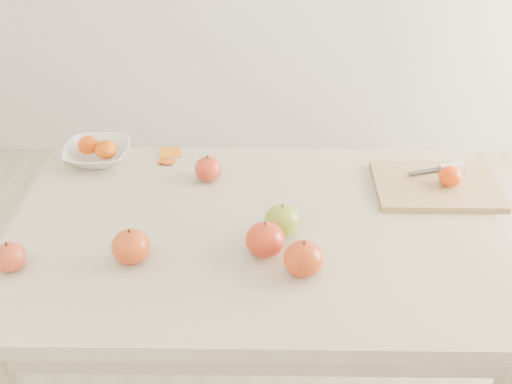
{
  "coord_description": "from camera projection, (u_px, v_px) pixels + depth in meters",
  "views": [
    {
      "loc": [
        0.02,
        -1.27,
        1.66
      ],
      "look_at": [
        0.0,
        0.05,
        0.82
      ],
      "focal_mm": 45.0,
      "sensor_mm": 36.0,
      "label": 1
    }
  ],
  "objects": [
    {
      "name": "apple_red_b",
      "position": [
        131.0,
        247.0,
        1.43
      ],
      "size": [
        0.09,
        0.09,
        0.08
      ],
      "primitive_type": "ellipsoid",
      "color": "#A01415",
      "rests_on": "table"
    },
    {
      "name": "apple_red_a",
      "position": [
        208.0,
        169.0,
        1.73
      ],
      "size": [
        0.07,
        0.07,
        0.07
      ],
      "primitive_type": "ellipsoid",
      "color": "#A20710",
      "rests_on": "table"
    },
    {
      "name": "bowl_tangerine_far",
      "position": [
        106.0,
        149.0,
        1.8
      ],
      "size": [
        0.06,
        0.06,
        0.05
      ],
      "primitive_type": "ellipsoid",
      "color": "#D04707",
      "rests_on": "fruit_bowl"
    },
    {
      "name": "apple_red_c",
      "position": [
        265.0,
        240.0,
        1.45
      ],
      "size": [
        0.09,
        0.09,
        0.08
      ],
      "primitive_type": "ellipsoid",
      "color": "maroon",
      "rests_on": "table"
    },
    {
      "name": "fruit_bowl",
      "position": [
        97.0,
        153.0,
        1.83
      ],
      "size": [
        0.19,
        0.19,
        0.05
      ],
      "primitive_type": "imported",
      "color": "white",
      "rests_on": "table"
    },
    {
      "name": "orange_peel_b",
      "position": [
        167.0,
        162.0,
        1.83
      ],
      "size": [
        0.05,
        0.04,
        0.01
      ],
      "primitive_type": "cube",
      "rotation": [
        -0.14,
        0.0,
        -0.23
      ],
      "color": "#D1480E",
      "rests_on": "table"
    },
    {
      "name": "orange_peel_a",
      "position": [
        170.0,
        154.0,
        1.87
      ],
      "size": [
        0.07,
        0.05,
        0.01
      ],
      "primitive_type": "cube",
      "rotation": [
        0.21,
        0.0,
        0.14
      ],
      "color": "orange",
      "rests_on": "table"
    },
    {
      "name": "table",
      "position": [
        256.0,
        259.0,
        1.61
      ],
      "size": [
        1.2,
        0.8,
        0.75
      ],
      "color": "beige",
      "rests_on": "ground"
    },
    {
      "name": "bowl_tangerine_near",
      "position": [
        88.0,
        145.0,
        1.82
      ],
      "size": [
        0.06,
        0.06,
        0.05
      ],
      "primitive_type": "ellipsoid",
      "color": "#DF5B07",
      "rests_on": "fruit_bowl"
    },
    {
      "name": "paring_knife",
      "position": [
        448.0,
        167.0,
        1.76
      ],
      "size": [
        0.17,
        0.07,
        0.01
      ],
      "color": "white",
      "rests_on": "cutting_board"
    },
    {
      "name": "apple_green",
      "position": [
        282.0,
        220.0,
        1.52
      ],
      "size": [
        0.09,
        0.09,
        0.08
      ],
      "primitive_type": "ellipsoid",
      "color": "#609124",
      "rests_on": "table"
    },
    {
      "name": "apple_red_e",
      "position": [
        303.0,
        259.0,
        1.4
      ],
      "size": [
        0.09,
        0.09,
        0.08
      ],
      "primitive_type": "ellipsoid",
      "color": "#9B150D",
      "rests_on": "table"
    },
    {
      "name": "board_tangerine",
      "position": [
        450.0,
        176.0,
        1.68
      ],
      "size": [
        0.06,
        0.06,
        0.05
      ],
      "primitive_type": "ellipsoid",
      "color": "#E04A07",
      "rests_on": "cutting_board"
    },
    {
      "name": "cutting_board",
      "position": [
        436.0,
        186.0,
        1.71
      ],
      "size": [
        0.32,
        0.24,
        0.02
      ],
      "primitive_type": "cube",
      "rotation": [
        0.0,
        0.0,
        -0.01
      ],
      "color": "tan",
      "rests_on": "table"
    },
    {
      "name": "apple_red_d",
      "position": [
        10.0,
        257.0,
        1.41
      ],
      "size": [
        0.07,
        0.07,
        0.06
      ],
      "primitive_type": "ellipsoid",
      "color": "#9C2716",
      "rests_on": "table"
    }
  ]
}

